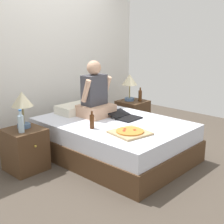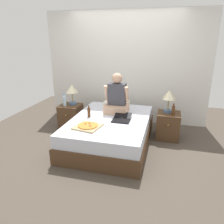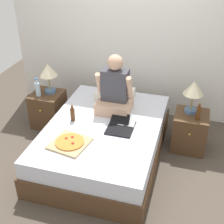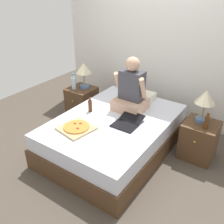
{
  "view_description": "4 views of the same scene",
  "coord_description": "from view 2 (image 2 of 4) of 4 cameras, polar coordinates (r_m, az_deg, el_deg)",
  "views": [
    {
      "loc": [
        -2.95,
        -2.71,
        1.7
      ],
      "look_at": [
        -0.11,
        -0.08,
        0.67
      ],
      "focal_mm": 50.0,
      "sensor_mm": 36.0,
      "label": 1
    },
    {
      "loc": [
        0.99,
        -3.64,
        1.93
      ],
      "look_at": [
        0.09,
        -0.22,
        0.71
      ],
      "focal_mm": 35.0,
      "sensor_mm": 36.0,
      "label": 2
    },
    {
      "loc": [
        1.01,
        -3.1,
        2.66
      ],
      "look_at": [
        0.14,
        -0.14,
        0.79
      ],
      "focal_mm": 50.0,
      "sensor_mm": 36.0,
      "label": 3
    },
    {
      "loc": [
        1.66,
        -2.47,
        2.22
      ],
      "look_at": [
        0.08,
        -0.17,
        0.71
      ],
      "focal_mm": 40.0,
      "sensor_mm": 36.0,
      "label": 4
    }
  ],
  "objects": [
    {
      "name": "water_bottle",
      "position": [
        4.76,
        -12.29,
        2.85
      ],
      "size": [
        0.07,
        0.07,
        0.28
      ],
      "color": "silver",
      "rests_on": "nightstand_left"
    },
    {
      "name": "lamp_on_left_nightstand",
      "position": [
        4.78,
        -10.43,
        5.7
      ],
      "size": [
        0.26,
        0.26,
        0.45
      ],
      "color": "#4C6B93",
      "rests_on": "nightstand_left"
    },
    {
      "name": "beer_bottle",
      "position": [
        4.26,
        15.71,
        0.44
      ],
      "size": [
        0.06,
        0.06,
        0.23
      ],
      "color": "#512D14",
      "rests_on": "nightstand_right"
    },
    {
      "name": "beer_bottle_on_bed",
      "position": [
        4.11,
        -6.05,
        -0.05
      ],
      "size": [
        0.06,
        0.06,
        0.22
      ],
      "color": "#4C2811",
      "rests_on": "bed"
    },
    {
      "name": "wall_back",
      "position": [
        5.14,
        3.58,
        11.39
      ],
      "size": [
        3.73,
        0.12,
        2.5
      ],
      "primitive_type": "cube",
      "color": "silver",
      "rests_on": "ground"
    },
    {
      "name": "pillow",
      "position": [
        4.69,
        1.19,
        2.07
      ],
      "size": [
        0.52,
        0.34,
        0.12
      ],
      "primitive_type": "cube",
      "color": "silver",
      "rests_on": "bed"
    },
    {
      "name": "nightstand_left",
      "position": [
        4.92,
        -10.69,
        -1.11
      ],
      "size": [
        0.44,
        0.47,
        0.53
      ],
      "color": "#4C331E",
      "rests_on": "ground"
    },
    {
      "name": "nightstand_right",
      "position": [
        4.48,
        14.41,
        -3.46
      ],
      "size": [
        0.44,
        0.47,
        0.53
      ],
      "color": "#4C331E",
      "rests_on": "ground"
    },
    {
      "name": "person_seated",
      "position": [
        4.29,
        1.27,
        3.61
      ],
      "size": [
        0.47,
        0.4,
        0.78
      ],
      "color": "tan",
      "rests_on": "bed"
    },
    {
      "name": "pizza_box",
      "position": [
        3.66,
        -6.32,
        -3.71
      ],
      "size": [
        0.46,
        0.46,
        0.05
      ],
      "color": "tan",
      "rests_on": "bed"
    },
    {
      "name": "lamp_on_right_nightstand",
      "position": [
        4.34,
        14.66,
        4.04
      ],
      "size": [
        0.26,
        0.26,
        0.45
      ],
      "color": "#4C6B93",
      "rests_on": "nightstand_right"
    },
    {
      "name": "ground_plane",
      "position": [
        4.24,
        -0.44,
        -8.08
      ],
      "size": [
        5.73,
        5.73,
        0.0
      ],
      "primitive_type": "plane",
      "color": "#4C4238"
    },
    {
      "name": "laptop",
      "position": [
        3.95,
        2.53,
        -1.85
      ],
      "size": [
        0.32,
        0.42,
        0.07
      ],
      "color": "black",
      "rests_on": "bed"
    },
    {
      "name": "bed",
      "position": [
        4.13,
        -0.45,
        -5.01
      ],
      "size": [
        1.42,
        2.0,
        0.5
      ],
      "color": "#4C331E",
      "rests_on": "ground"
    }
  ]
}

